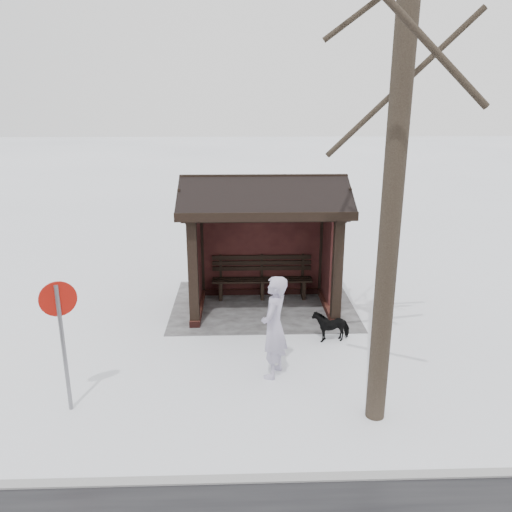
{
  "coord_description": "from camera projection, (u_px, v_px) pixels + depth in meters",
  "views": [
    {
      "loc": [
        0.53,
        10.67,
        4.57
      ],
      "look_at": [
        0.2,
        0.8,
        1.51
      ],
      "focal_mm": 35.0,
      "sensor_mm": 36.0,
      "label": 1
    }
  ],
  "objects": [
    {
      "name": "ground",
      "position": [
        263.0,
        308.0,
        11.56
      ],
      "size": [
        120.0,
        120.0,
        0.0
      ],
      "primitive_type": "plane",
      "color": "white",
      "rests_on": "ground"
    },
    {
      "name": "dog",
      "position": [
        331.0,
        325.0,
        9.96
      ],
      "size": [
        0.77,
        0.46,
        0.61
      ],
      "primitive_type": "imported",
      "rotation": [
        0.0,
        0.0,
        1.76
      ],
      "color": "black",
      "rests_on": "ground"
    },
    {
      "name": "kerb",
      "position": [
        284.0,
        479.0,
        6.3
      ],
      "size": [
        120.0,
        0.15,
        0.06
      ],
      "primitive_type": "cube",
      "color": "gray",
      "rests_on": "ground"
    },
    {
      "name": "pedestrian",
      "position": [
        274.0,
        327.0,
        8.47
      ],
      "size": [
        0.66,
        0.78,
        1.82
      ],
      "primitive_type": "imported",
      "rotation": [
        0.0,
        0.0,
        1.17
      ],
      "color": "#ABA3C0",
      "rests_on": "ground"
    },
    {
      "name": "road_sign",
      "position": [
        60.0,
        318.0,
        7.33
      ],
      "size": [
        0.5,
        0.25,
        2.1
      ],
      "rotation": [
        0.0,
        0.0,
        0.43
      ],
      "color": "slate",
      "rests_on": "ground"
    },
    {
      "name": "trampled_patch",
      "position": [
        263.0,
        304.0,
        11.75
      ],
      "size": [
        4.2,
        3.2,
        0.02
      ],
      "primitive_type": "cube",
      "color": "gray",
      "rests_on": "ground"
    },
    {
      "name": "bus_shelter",
      "position": [
        263.0,
        215.0,
        11.07
      ],
      "size": [
        3.6,
        2.4,
        3.09
      ],
      "color": "#351513",
      "rests_on": "ground"
    }
  ]
}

